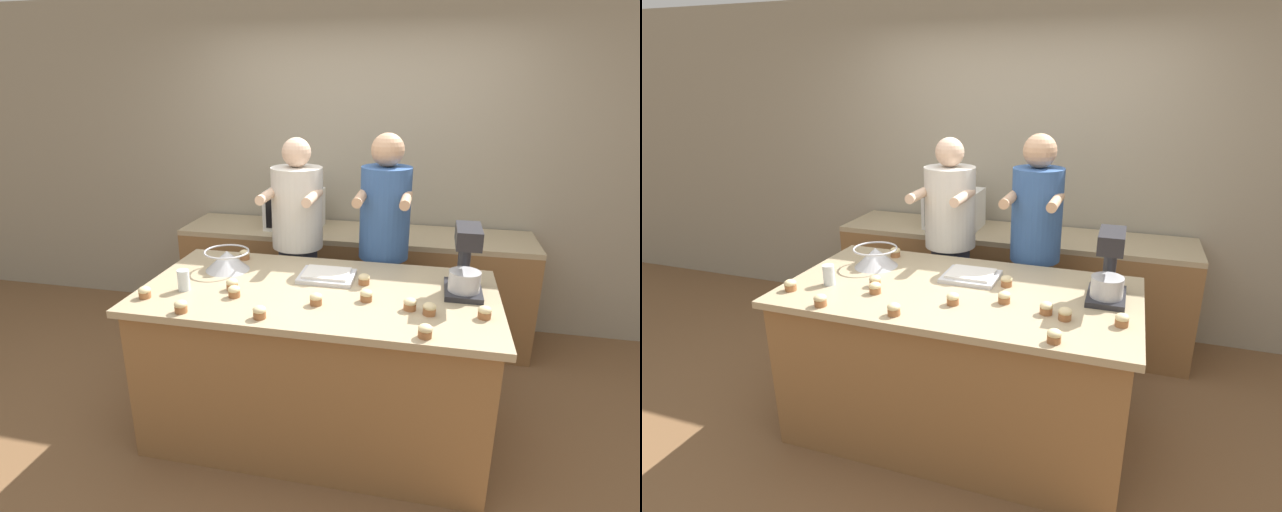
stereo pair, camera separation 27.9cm
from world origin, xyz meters
TOP-DOWN VIEW (x-y plane):
  - ground_plane at (0.00, 0.00)m, footprint 16.00×16.00m
  - back_wall at (0.00, 1.66)m, footprint 10.00×0.06m
  - island_counter at (0.00, 0.00)m, footprint 1.98×1.03m
  - back_counter at (0.00, 1.31)m, footprint 2.80×0.60m
  - person_left at (-0.31, 0.70)m, footprint 0.36×0.52m
  - person_right at (0.30, 0.70)m, footprint 0.35×0.51m
  - stand_mixer at (0.79, 0.12)m, footprint 0.20×0.30m
  - mixing_bowl at (-0.62, 0.18)m, footprint 0.28×0.28m
  - baking_tray at (0.01, 0.17)m, footprint 0.32×0.27m
  - microwave_oven at (-0.49, 1.30)m, footprint 0.44×0.34m
  - drinking_glass at (-0.73, -0.17)m, footprint 0.07×0.07m
  - cupcake_0 at (0.24, 0.13)m, footprint 0.07×0.07m
  - cupcake_1 at (-0.61, -0.44)m, footprint 0.07×0.07m
  - cupcake_2 at (0.29, -0.10)m, footprint 0.07×0.07m
  - cupcake_3 at (-0.89, -0.32)m, footprint 0.07×0.07m
  - cupcake_4 at (0.04, -0.20)m, footprint 0.07×0.07m
  - cupcake_5 at (-0.42, -0.20)m, footprint 0.07×0.07m
  - cupcake_6 at (-0.20, -0.42)m, footprint 0.07×0.07m
  - cupcake_7 at (-0.47, -0.11)m, footprint 0.07×0.07m
  - cupcake_8 at (0.62, -0.20)m, footprint 0.07×0.07m
  - cupcake_9 at (0.60, -0.44)m, footprint 0.07×0.07m
  - cupcake_10 at (-0.58, 0.39)m, footprint 0.07×0.07m
  - cupcake_11 at (0.52, -0.16)m, footprint 0.07×0.07m
  - cupcake_12 at (0.88, -0.18)m, footprint 0.07×0.07m

SIDE VIEW (x-z plane):
  - ground_plane at x=0.00m, z-range 0.00..0.00m
  - back_counter at x=0.00m, z-range 0.00..0.89m
  - island_counter at x=0.00m, z-range 0.00..0.93m
  - person_left at x=-0.31m, z-range 0.04..1.72m
  - person_right at x=0.30m, z-range 0.05..1.78m
  - baking_tray at x=0.01m, z-range 0.92..0.96m
  - cupcake_0 at x=0.24m, z-range 0.92..0.99m
  - cupcake_1 at x=-0.61m, z-range 0.92..0.99m
  - cupcake_2 at x=0.29m, z-range 0.92..0.99m
  - cupcake_3 at x=-0.89m, z-range 0.92..0.99m
  - cupcake_4 at x=0.04m, z-range 0.92..0.99m
  - cupcake_5 at x=-0.42m, z-range 0.92..0.99m
  - cupcake_6 at x=-0.20m, z-range 0.92..0.99m
  - cupcake_7 at x=-0.47m, z-range 0.92..0.99m
  - cupcake_8 at x=0.62m, z-range 0.92..0.99m
  - cupcake_9 at x=0.60m, z-range 0.92..0.99m
  - cupcake_10 at x=-0.58m, z-range 0.92..0.99m
  - cupcake_11 at x=0.52m, z-range 0.92..0.99m
  - cupcake_12 at x=0.88m, z-range 0.92..0.99m
  - drinking_glass at x=-0.73m, z-range 0.92..1.04m
  - mixing_bowl at x=-0.62m, z-range 0.93..1.05m
  - microwave_oven at x=-0.49m, z-range 0.89..1.21m
  - stand_mixer at x=0.79m, z-range 0.90..1.28m
  - back_wall at x=0.00m, z-range 0.00..2.70m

